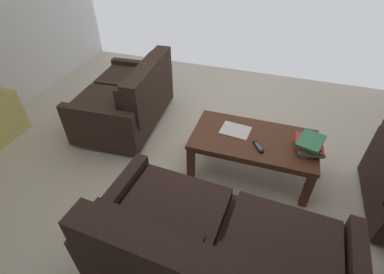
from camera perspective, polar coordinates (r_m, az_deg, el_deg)
The scene contains 7 objects.
ground_plane at distance 3.11m, azimuth 2.79°, elevation -5.25°, with size 5.78×4.84×0.01m, color beige.
sofa_main at distance 2.01m, azimuth 4.85°, elevation -23.54°, with size 1.77×1.00×0.91m.
loveseat_near at distance 3.58m, azimuth -12.78°, elevation 7.62°, with size 0.96×1.38×0.85m.
coffee_table at distance 2.82m, azimuth 12.38°, elevation -1.24°, with size 1.20×0.65×0.45m.
book_stack at distance 2.77m, azimuth 22.86°, elevation -1.36°, with size 0.29×0.33×0.12m.
tv_remote at distance 2.67m, azimuth 13.37°, elevation -1.96°, with size 0.12×0.16×0.02m.
loose_magazine at distance 2.84m, azimuth 8.85°, elevation 1.39°, with size 0.23×0.29×0.01m, color silver.
Camera 1 is at (-0.55, 2.17, 2.16)m, focal length 26.13 mm.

